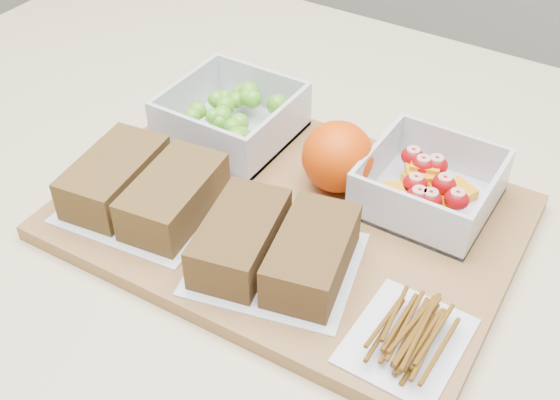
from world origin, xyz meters
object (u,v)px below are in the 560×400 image
Objects in this scene: orange at (338,157)px; sandwich_bag_left at (144,188)px; fruit_container at (429,187)px; sandwich_bag_center at (276,247)px; cutting_board at (289,217)px; grape_container at (234,117)px; pretzel_bag at (408,332)px.

orange is 0.19m from sandwich_bag_left.
sandwich_bag_center is at bearing -118.17° from fruit_container.
sandwich_bag_left is (-0.12, -0.07, 0.03)m from cutting_board.
orange is at bearing 41.32° from sandwich_bag_left.
pretzel_bag is at bearing -30.21° from grape_container.
fruit_container is at bearing 35.74° from cutting_board.
fruit_container is 0.76× the size of sandwich_bag_left.
sandwich_bag_center is 1.60× the size of pretzel_bag.
pretzel_bag is (0.05, -0.17, -0.01)m from fruit_container.
pretzel_bag is at bearing -45.39° from orange.
fruit_container is (0.11, 0.08, 0.03)m from cutting_board.
cutting_board is at bearing -33.32° from grape_container.
orange is 0.13m from sandwich_bag_center.
orange is 0.45× the size of sandwich_bag_left.
cutting_board is 3.53× the size of fruit_container.
pretzel_bag is at bearing -29.29° from cutting_board.
pretzel_bag is at bearing -3.82° from sandwich_bag_left.
grape_container reaches higher than sandwich_bag_center.
grape_container reaches higher than pretzel_bag.
grape_container is 0.14m from sandwich_bag_left.
sandwich_bag_center is (-0.08, -0.15, 0.00)m from fruit_container.
sandwich_bag_left is at bearing -147.37° from fruit_container.
pretzel_bag is at bearing -72.06° from fruit_container.
orange is at bearing 70.61° from cutting_board.
orange is 0.20m from pretzel_bag.
pretzel_bag is (0.28, -0.02, -0.01)m from sandwich_bag_left.
grape_container is at bearing 145.19° from cutting_board.
cutting_board is 0.08m from sandwich_bag_center.
sandwich_bag_center is 0.13m from pretzel_bag.
orange is (0.14, -0.02, 0.01)m from grape_container.
grape_container is at bearing 88.07° from sandwich_bag_left.
cutting_board is 2.67× the size of sandwich_bag_left.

